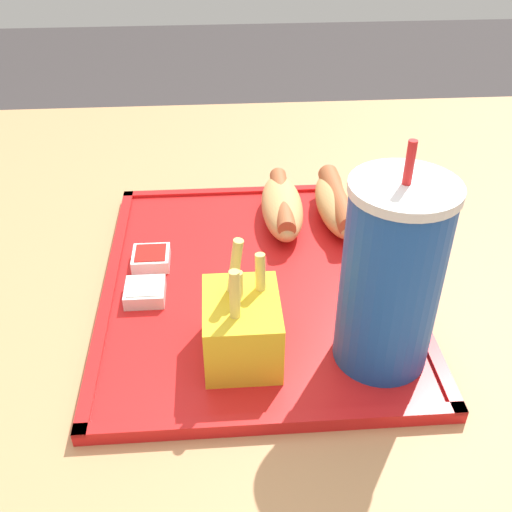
% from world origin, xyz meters
% --- Properties ---
extents(dining_table, '(1.11, 1.02, 0.73)m').
position_xyz_m(dining_table, '(0.00, 0.00, 0.37)').
color(dining_table, '#B27F51').
rests_on(dining_table, ground_plane).
extents(food_tray, '(0.39, 0.32, 0.01)m').
position_xyz_m(food_tray, '(-0.02, -0.03, 0.74)').
color(food_tray, red).
rests_on(food_tray, dining_table).
extents(soda_cup, '(0.09, 0.09, 0.21)m').
position_xyz_m(soda_cup, '(0.10, 0.07, 0.83)').
color(soda_cup, '#194CA5').
rests_on(soda_cup, food_tray).
extents(hot_dog_far, '(0.14, 0.05, 0.04)m').
position_xyz_m(hot_dog_far, '(-0.14, 0.07, 0.76)').
color(hot_dog_far, tan).
rests_on(hot_dog_far, food_tray).
extents(hot_dog_near, '(0.14, 0.05, 0.04)m').
position_xyz_m(hot_dog_near, '(-0.14, 0.01, 0.76)').
color(hot_dog_near, tan).
rests_on(hot_dog_near, food_tray).
extents(fries_carton, '(0.08, 0.07, 0.12)m').
position_xyz_m(fries_carton, '(0.09, -0.05, 0.77)').
color(fries_carton, gold).
rests_on(fries_carton, food_tray).
extents(sauce_cup_mayo, '(0.04, 0.04, 0.02)m').
position_xyz_m(sauce_cup_mayo, '(0.00, -0.15, 0.75)').
color(sauce_cup_mayo, silver).
rests_on(sauce_cup_mayo, food_tray).
extents(sauce_cup_ketchup, '(0.04, 0.04, 0.02)m').
position_xyz_m(sauce_cup_ketchup, '(-0.06, -0.15, 0.75)').
color(sauce_cup_ketchup, silver).
rests_on(sauce_cup_ketchup, food_tray).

